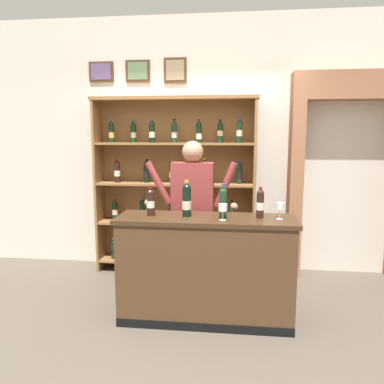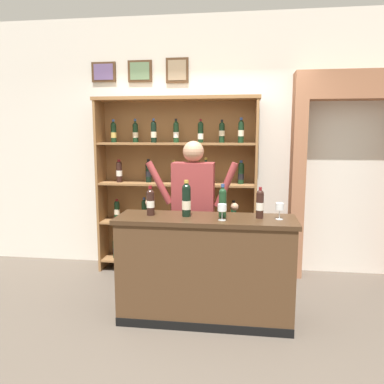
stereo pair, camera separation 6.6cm
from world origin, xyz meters
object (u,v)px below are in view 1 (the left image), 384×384
object	(u,v)px
tasting_counter	(206,269)
tasting_bottle_bianco	(187,200)
shopkeeper	(193,201)
tasting_bottle_grappa	(260,203)
wine_shelf	(175,181)
wine_glass_left	(280,207)
tasting_bottle_rosso	(151,202)
wine_glass_center	(223,208)
tasting_bottle_vin_santo	(223,202)

from	to	relation	value
tasting_counter	tasting_bottle_bianco	xyz separation A→B (m)	(-0.18, 0.02, 0.64)
shopkeeper	tasting_bottle_grappa	distance (m)	0.84
wine_shelf	tasting_bottle_grappa	bearing A→B (deg)	-51.92
tasting_bottle_bianco	wine_glass_left	size ratio (longest dim) A/B	2.27
tasting_counter	tasting_bottle_rosso	xyz separation A→B (m)	(-0.51, 0.02, 0.62)
wine_glass_center	wine_shelf	bearing A→B (deg)	115.11
tasting_bottle_rosso	tasting_bottle_vin_santo	xyz separation A→B (m)	(0.66, -0.00, 0.01)
tasting_bottle_vin_santo	wine_glass_left	size ratio (longest dim) A/B	2.07
wine_shelf	wine_glass_center	distance (m)	1.50
wine_glass_left	wine_glass_center	bearing A→B (deg)	-168.78
wine_glass_center	wine_glass_left	bearing A→B (deg)	11.22
wine_shelf	tasting_bottle_rosso	size ratio (longest dim) A/B	7.83
wine_glass_center	tasting_bottle_vin_santo	bearing A→B (deg)	91.48
wine_shelf	tasting_bottle_grappa	xyz separation A→B (m)	(0.96, -1.23, -0.03)
tasting_bottle_rosso	wine_glass_left	size ratio (longest dim) A/B	1.88
tasting_counter	tasting_bottle_vin_santo	distance (m)	0.64
wine_shelf	tasting_bottle_vin_santo	world-z (taller)	wine_shelf
shopkeeper	wine_glass_left	world-z (taller)	shopkeeper
tasting_counter	shopkeeper	bearing A→B (deg)	108.72
tasting_counter	tasting_bottle_vin_santo	xyz separation A→B (m)	(0.15, 0.02, 0.63)
tasting_bottle_vin_santo	tasting_bottle_grappa	distance (m)	0.33
shopkeeper	tasting_bottle_vin_santo	xyz separation A→B (m)	(0.33, -0.52, 0.09)
tasting_counter	wine_glass_center	xyz separation A→B (m)	(0.15, -0.10, 0.59)
tasting_bottle_vin_santo	tasting_bottle_grappa	bearing A→B (deg)	1.92
tasting_bottle_rosso	tasting_bottle_grappa	bearing A→B (deg)	0.54
tasting_bottle_rosso	wine_glass_center	xyz separation A→B (m)	(0.67, -0.12, -0.03)
tasting_bottle_rosso	wine_glass_center	distance (m)	0.68
tasting_bottle_rosso	tasting_bottle_grappa	size ratio (longest dim) A/B	0.98
wine_shelf	tasting_bottle_vin_santo	distance (m)	1.39
wine_shelf	tasting_bottle_bianco	world-z (taller)	wine_shelf
tasting_bottle_vin_santo	wine_glass_left	xyz separation A→B (m)	(0.50, -0.02, -0.03)
tasting_counter	shopkeeper	xyz separation A→B (m)	(-0.18, 0.54, 0.54)
tasting_counter	wine_glass_center	distance (m)	0.62
tasting_bottle_bianco	tasting_bottle_vin_santo	xyz separation A→B (m)	(0.33, -0.00, -0.02)
tasting_bottle_rosso	tasting_bottle_bianco	xyz separation A→B (m)	(0.33, -0.00, 0.03)
tasting_bottle_rosso	tasting_bottle_vin_santo	distance (m)	0.66
tasting_bottle_rosso	wine_glass_left	distance (m)	1.16
wine_shelf	tasting_bottle_bianco	distance (m)	1.28
tasting_counter	tasting_bottle_grappa	bearing A→B (deg)	3.47
tasting_bottle_vin_santo	wine_glass_center	bearing A→B (deg)	-88.52
tasting_bottle_vin_santo	wine_glass_center	xyz separation A→B (m)	(0.00, -0.12, -0.03)
tasting_bottle_vin_santo	shopkeeper	bearing A→B (deg)	122.56
wine_glass_left	wine_shelf	bearing A→B (deg)	131.99
tasting_bottle_vin_santo	wine_shelf	bearing A→B (deg)	117.03
tasting_bottle_grappa	wine_shelf	bearing A→B (deg)	128.08
wine_shelf	tasting_bottle_rosso	bearing A→B (deg)	-91.35
wine_glass_center	wine_glass_left	xyz separation A→B (m)	(0.50, 0.10, 0.00)
tasting_bottle_grappa	wine_glass_center	size ratio (longest dim) A/B	1.95
tasting_bottle_rosso	wine_glass_left	bearing A→B (deg)	-0.96
tasting_bottle_bianco	tasting_bottle_grappa	bearing A→B (deg)	0.88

